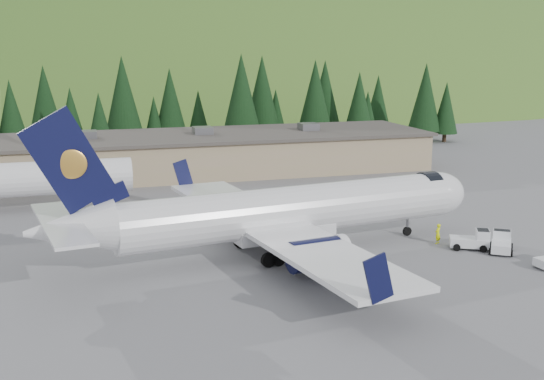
{
  "coord_description": "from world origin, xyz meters",
  "views": [
    {
      "loc": [
        -17.32,
        -51.3,
        16.73
      ],
      "look_at": [
        0.0,
        6.0,
        4.0
      ],
      "focal_mm": 45.0,
      "sensor_mm": 36.0,
      "label": 1
    }
  ],
  "objects": [
    {
      "name": "terminal_building",
      "position": [
        -5.01,
        38.0,
        2.62
      ],
      "size": [
        71.0,
        17.0,
        6.1
      ],
      "color": "#9B8B62",
      "rests_on": "ground"
    },
    {
      "name": "baggage_tug_d",
      "position": [
        16.56,
        -4.91,
        0.73
      ],
      "size": [
        3.02,
        3.36,
        1.62
      ],
      "rotation": [
        0.0,
        0.0,
        0.94
      ],
      "color": "white",
      "rests_on": "ground"
    },
    {
      "name": "ramp_worker",
      "position": [
        12.67,
        -1.39,
        0.88
      ],
      "size": [
        0.76,
        0.68,
        1.75
      ],
      "primitive_type": "imported",
      "rotation": [
        0.0,
        0.0,
        3.67
      ],
      "color": "#EBFA03",
      "rests_on": "ground"
    },
    {
      "name": "airliner",
      "position": [
        -1.11,
        -0.16,
        3.39
      ],
      "size": [
        38.28,
        36.06,
        12.71
      ],
      "rotation": [
        0.0,
        0.0,
        0.15
      ],
      "color": "white",
      "rests_on": "ground"
    },
    {
      "name": "tree_line",
      "position": [
        -4.28,
        59.71,
        7.51
      ],
      "size": [
        111.18,
        19.16,
        14.31
      ],
      "color": "black",
      "rests_on": "ground"
    },
    {
      "name": "baggage_tug_b",
      "position": [
        14.69,
        -3.64,
        0.76
      ],
      "size": [
        3.54,
        2.95,
        1.69
      ],
      "rotation": [
        0.0,
        0.0,
        -0.48
      ],
      "color": "white",
      "rests_on": "ground"
    },
    {
      "name": "ground",
      "position": [
        0.0,
        0.0,
        0.0
      ],
      "size": [
        600.0,
        600.0,
        0.0
      ],
      "primitive_type": "plane",
      "color": "slate"
    },
    {
      "name": "hills",
      "position": [
        53.34,
        207.38,
        -82.8
      ],
      "size": [
        614.0,
        330.0,
        300.0
      ],
      "color": "#2B5D1A",
      "rests_on": "ground"
    }
  ]
}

